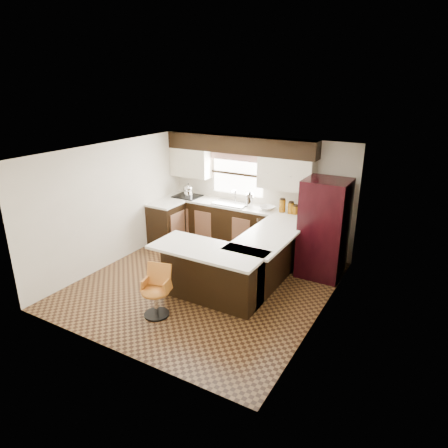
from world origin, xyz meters
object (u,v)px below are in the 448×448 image
Objects in this scene: refrigerator at (324,229)px; bar_chair at (155,292)px; peninsula_long at (265,259)px; peninsula_return at (212,274)px.

bar_chair is at bearing -123.99° from refrigerator.
bar_chair is at bearing -118.77° from peninsula_long.
peninsula_long is 1.23m from refrigerator.
refrigerator is (0.79, 0.82, 0.47)m from peninsula_long.
refrigerator is (1.31, 1.80, 0.47)m from peninsula_return.
peninsula_return is 0.90× the size of refrigerator.
peninsula_return is 1.00m from bar_chair.
peninsula_return is at bearing -126.11° from refrigerator.
peninsula_return is at bearing -118.30° from peninsula_long.
peninsula_long is at bearing 61.70° from peninsula_return.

